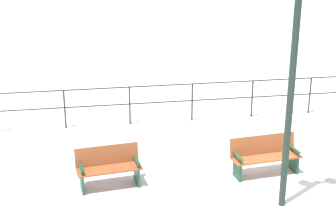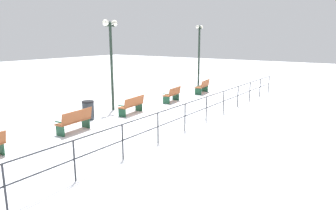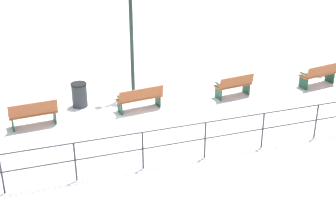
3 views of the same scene
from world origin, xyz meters
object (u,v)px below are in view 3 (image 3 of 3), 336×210
at_px(bench_third, 140,98).
at_px(bench_nearest, 319,74).
at_px(bench_fourth, 33,113).
at_px(lamppost_middle, 131,9).
at_px(trash_bin, 79,95).
at_px(bench_second, 234,85).

bearing_deg(bench_third, bench_nearest, -96.71).
height_order(bench_nearest, bench_fourth, bench_nearest).
bearing_deg(bench_nearest, lamppost_middle, 68.60).
relative_size(bench_third, trash_bin, 1.91).
bearing_deg(trash_bin, lamppost_middle, -77.86).
xyz_separation_m(bench_second, trash_bin, (1.00, 5.60, -0.02)).
bearing_deg(trash_bin, bench_fourth, 123.46).
distance_m(lamppost_middle, trash_bin, 3.55).
xyz_separation_m(bench_second, bench_third, (-0.00, 3.64, 0.00)).
bearing_deg(bench_second, trash_bin, 73.06).
distance_m(bench_nearest, bench_second, 3.64).
xyz_separation_m(bench_third, lamppost_middle, (1.46, -0.14, 2.80)).
distance_m(bench_third, trash_bin, 2.20).
bearing_deg(bench_fourth, lamppost_middle, -71.50).
relative_size(bench_nearest, bench_second, 1.12).
bearing_deg(lamppost_middle, trash_bin, 102.14).
bearing_deg(bench_second, lamppost_middle, 60.67).
distance_m(bench_second, lamppost_middle, 4.72).
xyz_separation_m(lamppost_middle, trash_bin, (-0.45, 2.09, -2.83)).
bearing_deg(lamppost_middle, bench_second, -112.54).
height_order(bench_second, trash_bin, bench_second).
distance_m(bench_third, lamppost_middle, 3.16).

